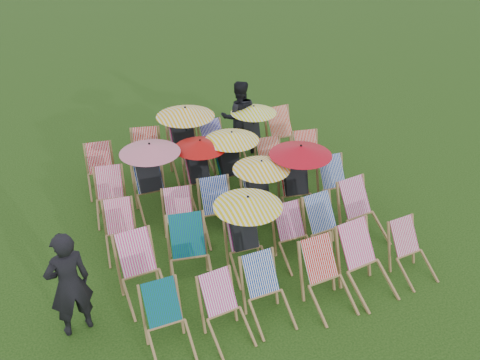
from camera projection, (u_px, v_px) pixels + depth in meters
name	position (u px, v px, depth m)	size (l,w,h in m)	color
ground	(240.00, 228.00, 9.67)	(100.00, 100.00, 0.00)	black
deckchair_0	(168.00, 324.00, 7.04)	(0.60, 0.83, 0.88)	olive
deckchair_1	(226.00, 312.00, 7.25)	(0.65, 0.85, 0.86)	olive
deckchair_2	(268.00, 293.00, 7.54)	(0.63, 0.85, 0.89)	olive
deckchair_3	(328.00, 278.00, 7.77)	(0.69, 0.92, 0.95)	olive
deckchair_4	(367.00, 263.00, 8.02)	(0.79, 1.01, 1.01)	olive
deckchair_5	(413.00, 252.00, 8.38)	(0.63, 0.82, 0.85)	olive
deckchair_6	(142.00, 272.00, 7.88)	(0.70, 0.93, 0.96)	olive
deckchair_7	(190.00, 256.00, 8.18)	(0.79, 1.01, 1.00)	olive
deckchair_8	(247.00, 233.00, 8.38)	(1.09, 1.13, 1.29)	olive
deckchair_9	(295.00, 237.00, 8.72)	(0.60, 0.82, 0.87)	olive
deckchair_10	(328.00, 229.00, 8.86)	(0.70, 0.91, 0.93)	olive
deckchair_11	(364.00, 213.00, 9.21)	(0.76, 0.97, 0.98)	olive
deckchair_12	(121.00, 231.00, 8.86)	(0.65, 0.84, 0.85)	olive
deckchair_13	(181.00, 220.00, 9.12)	(0.68, 0.87, 0.87)	olive
deckchair_14	(219.00, 211.00, 9.29)	(0.69, 0.92, 0.94)	olive
deckchair_15	(261.00, 192.00, 9.53)	(1.02, 1.06, 1.21)	olive
deckchair_16	(299.00, 180.00, 9.76)	(1.14, 1.21, 1.35)	olive
deckchair_17	(338.00, 185.00, 10.09)	(0.63, 0.86, 0.91)	olive
deckchair_18	(111.00, 196.00, 9.78)	(0.70, 0.89, 0.88)	olive
deckchair_19	(151.00, 177.00, 9.88)	(1.12, 1.16, 1.33)	olive
deckchair_20	(201.00, 169.00, 10.26)	(1.02, 1.06, 1.21)	olive
deckchair_21	(232.00, 162.00, 10.45)	(1.06, 1.13, 1.26)	olive
deckchair_22	(274.00, 166.00, 10.75)	(0.65, 0.88, 0.92)	olive
deckchair_23	(309.00, 158.00, 11.06)	(0.73, 0.92, 0.91)	olive
deckchair_24	(101.00, 170.00, 10.61)	(0.67, 0.87, 0.89)	olive
deckchair_25	(147.00, 157.00, 10.99)	(0.82, 1.02, 0.99)	olive
deckchair_26	(186.00, 140.00, 11.10)	(1.21, 1.26, 1.43)	olive
deckchair_27	(218.00, 147.00, 11.48)	(0.74, 0.94, 0.94)	olive
deckchair_28	(253.00, 132.00, 11.75)	(1.01, 1.05, 1.19)	olive
deckchair_29	(285.00, 134.00, 11.92)	(0.72, 0.96, 1.01)	olive
person_left	(69.00, 284.00, 7.14)	(0.60, 0.39, 1.64)	black
person_rear	(239.00, 117.00, 11.93)	(0.82, 0.64, 1.68)	black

